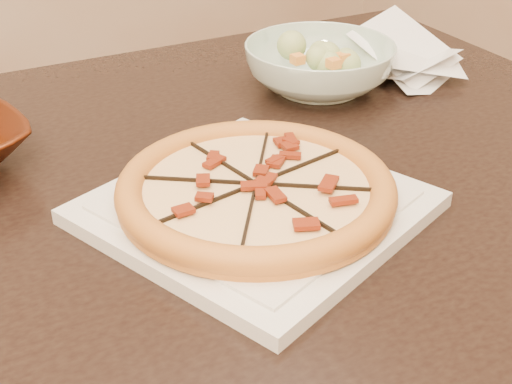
% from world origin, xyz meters
% --- Properties ---
extents(dining_table, '(1.50, 1.01, 0.75)m').
position_xyz_m(dining_table, '(0.06, 0.04, 0.65)').
color(dining_table, black).
rests_on(dining_table, floor).
extents(plate, '(0.41, 0.41, 0.02)m').
position_xyz_m(plate, '(0.15, -0.09, 0.76)').
color(plate, silver).
rests_on(plate, dining_table).
extents(pizza, '(0.31, 0.31, 0.03)m').
position_xyz_m(pizza, '(0.15, -0.09, 0.78)').
color(pizza, '#C17B2D').
rests_on(pizza, plate).
extents(salad_bowl, '(0.27, 0.27, 0.07)m').
position_xyz_m(salad_bowl, '(0.43, 0.18, 0.79)').
color(salad_bowl, silver).
rests_on(salad_bowl, dining_table).
extents(salad, '(0.09, 0.12, 0.04)m').
position_xyz_m(salad, '(0.43, 0.18, 0.84)').
color(salad, '#B5C37C').
rests_on(salad, salad_bowl).
extents(cling_film, '(0.16, 0.14, 0.05)m').
position_xyz_m(cling_film, '(0.59, 0.16, 0.78)').
color(cling_film, white).
rests_on(cling_film, dining_table).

